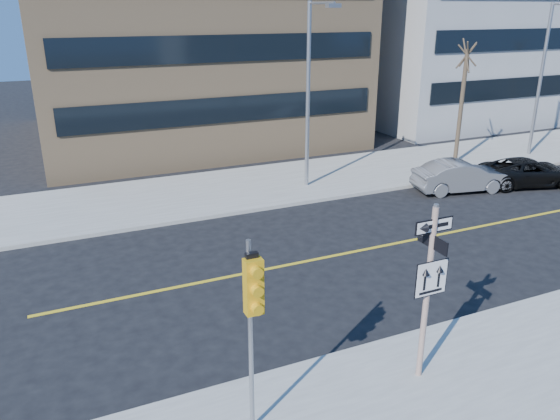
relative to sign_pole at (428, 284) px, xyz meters
name	(u,v)px	position (x,y,z in m)	size (l,w,h in m)	color
ground	(359,325)	(0.00, 2.51, -2.44)	(120.00, 120.00, 0.00)	black
far_sidewalk	(514,151)	(18.00, 14.51, -2.36)	(66.00, 6.00, 0.15)	gray
road_centerline	(556,211)	(12.00, 6.51, -2.43)	(40.00, 0.14, 0.01)	gold
sign_pole	(428,284)	(0.00, 0.00, 0.00)	(0.92, 0.92, 4.06)	beige
traffic_signal	(253,302)	(-4.00, -0.15, 0.59)	(0.32, 0.45, 4.00)	gray
parked_car_b	(461,176)	(10.17, 10.23, -1.73)	(4.31, 1.50, 1.42)	slate
parked_car_c	(528,172)	(13.70, 9.64, -1.80)	(4.60, 2.12, 1.28)	black
streetlight_a	(311,85)	(4.00, 13.27, 2.32)	(0.55, 2.25, 8.00)	gray
streetlight_b	(546,70)	(18.00, 13.27, 2.32)	(0.55, 2.25, 8.00)	gray
street_tree_west	(467,58)	(13.00, 13.81, 3.09)	(1.80, 1.80, 6.35)	#362A1F
building_grey_mid	(465,13)	(24.00, 26.51, 5.06)	(20.00, 16.00, 15.00)	#959799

